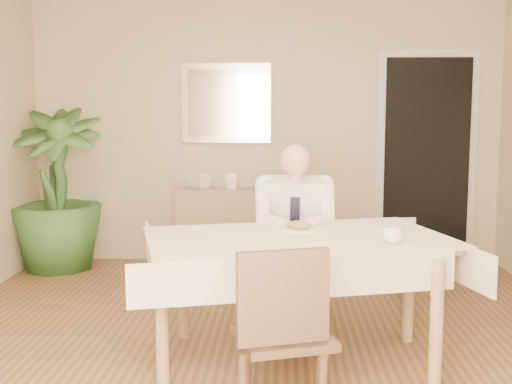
{
  "coord_description": "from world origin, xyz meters",
  "views": [
    {
      "loc": [
        0.17,
        -3.74,
        1.46
      ],
      "look_at": [
        0.0,
        0.35,
        0.95
      ],
      "focal_mm": 45.0,
      "sensor_mm": 36.0,
      "label": 1
    }
  ],
  "objects_px": {
    "dining_table": "(297,251)",
    "coffee_mug": "(393,235)",
    "potted_palm": "(56,189)",
    "seated_man": "(295,228)",
    "sideboard": "(226,227)",
    "chair_near": "(283,328)",
    "chair_far": "(294,251)"
  },
  "relations": [
    {
      "from": "seated_man",
      "to": "sideboard",
      "type": "bearing_deg",
      "value": 108.92
    },
    {
      "from": "seated_man",
      "to": "dining_table",
      "type": "bearing_deg",
      "value": -90.0
    },
    {
      "from": "dining_table",
      "to": "coffee_mug",
      "type": "height_order",
      "value": "coffee_mug"
    },
    {
      "from": "chair_near",
      "to": "seated_man",
      "type": "distance_m",
      "value": 1.45
    },
    {
      "from": "seated_man",
      "to": "potted_palm",
      "type": "bearing_deg",
      "value": 144.01
    },
    {
      "from": "coffee_mug",
      "to": "chair_far",
      "type": "bearing_deg",
      "value": 115.95
    },
    {
      "from": "coffee_mug",
      "to": "sideboard",
      "type": "height_order",
      "value": "coffee_mug"
    },
    {
      "from": "coffee_mug",
      "to": "potted_palm",
      "type": "relative_size",
      "value": 0.08
    },
    {
      "from": "coffee_mug",
      "to": "potted_palm",
      "type": "bearing_deg",
      "value": 138.8
    },
    {
      "from": "chair_far",
      "to": "seated_man",
      "type": "xyz_separation_m",
      "value": [
        -0.0,
        -0.28,
        0.21
      ]
    },
    {
      "from": "coffee_mug",
      "to": "sideboard",
      "type": "relative_size",
      "value": 0.12
    },
    {
      "from": "chair_far",
      "to": "coffee_mug",
      "type": "bearing_deg",
      "value": -58.78
    },
    {
      "from": "potted_palm",
      "to": "chair_far",
      "type": "bearing_deg",
      "value": -30.8
    },
    {
      "from": "sideboard",
      "to": "chair_near",
      "type": "bearing_deg",
      "value": -82.95
    },
    {
      "from": "seated_man",
      "to": "sideboard",
      "type": "relative_size",
      "value": 1.35
    },
    {
      "from": "chair_far",
      "to": "chair_near",
      "type": "distance_m",
      "value": 1.71
    },
    {
      "from": "seated_man",
      "to": "chair_near",
      "type": "bearing_deg",
      "value": -93.17
    },
    {
      "from": "coffee_mug",
      "to": "dining_table",
      "type": "bearing_deg",
      "value": 160.45
    },
    {
      "from": "chair_near",
      "to": "dining_table",
      "type": "bearing_deg",
      "value": 66.96
    },
    {
      "from": "chair_near",
      "to": "potted_palm",
      "type": "relative_size",
      "value": 0.58
    },
    {
      "from": "seated_man",
      "to": "potted_palm",
      "type": "height_order",
      "value": "potted_palm"
    },
    {
      "from": "dining_table",
      "to": "sideboard",
      "type": "height_order",
      "value": "dining_table"
    },
    {
      "from": "seated_man",
      "to": "coffee_mug",
      "type": "height_order",
      "value": "seated_man"
    },
    {
      "from": "dining_table",
      "to": "potted_palm",
      "type": "height_order",
      "value": "potted_palm"
    },
    {
      "from": "dining_table",
      "to": "chair_near",
      "type": "relative_size",
      "value": 2.25
    },
    {
      "from": "chair_far",
      "to": "sideboard",
      "type": "distance_m",
      "value": 1.68
    },
    {
      "from": "seated_man",
      "to": "coffee_mug",
      "type": "bearing_deg",
      "value": -56.41
    },
    {
      "from": "seated_man",
      "to": "potted_palm",
      "type": "relative_size",
      "value": 0.83
    },
    {
      "from": "seated_man",
      "to": "sideboard",
      "type": "xyz_separation_m",
      "value": [
        -0.63,
        1.84,
        -0.32
      ]
    },
    {
      "from": "dining_table",
      "to": "coffee_mug",
      "type": "bearing_deg",
      "value": -34.31
    },
    {
      "from": "dining_table",
      "to": "chair_near",
      "type": "distance_m",
      "value": 0.86
    },
    {
      "from": "dining_table",
      "to": "chair_far",
      "type": "xyz_separation_m",
      "value": [
        0.0,
        0.88,
        -0.19
      ]
    }
  ]
}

